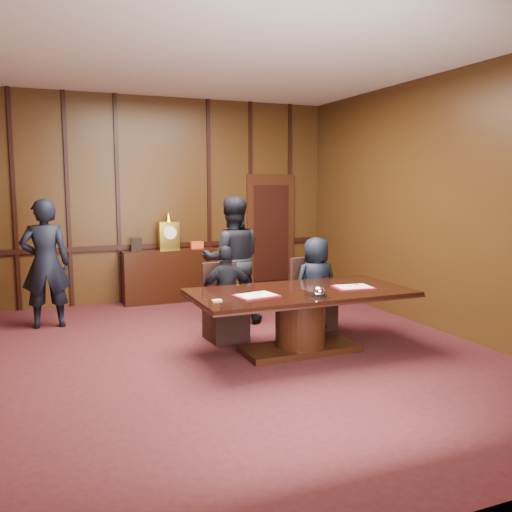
{
  "coord_description": "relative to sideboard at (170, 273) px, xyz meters",
  "views": [
    {
      "loc": [
        -2.15,
        -5.86,
        2.01
      ],
      "look_at": [
        0.63,
        0.85,
        1.05
      ],
      "focal_mm": 38.0,
      "sensor_mm": 36.0,
      "label": 1
    }
  ],
  "objects": [
    {
      "name": "signatory_left",
      "position": [
        0.11,
        -2.66,
        0.13
      ],
      "size": [
        0.75,
        0.35,
        1.24
      ],
      "primitive_type": "imported",
      "rotation": [
        0.0,
        0.0,
        3.07
      ],
      "color": "black",
      "rests_on": "ground"
    },
    {
      "name": "conference_table",
      "position": [
        0.76,
        -3.46,
        0.02
      ],
      "size": [
        2.62,
        1.32,
        0.76
      ],
      "color": "black",
      "rests_on": "ground"
    },
    {
      "name": "sideboard",
      "position": [
        0.0,
        0.0,
        0.0
      ],
      "size": [
        1.6,
        0.45,
        1.54
      ],
      "color": "black",
      "rests_on": "ground"
    },
    {
      "name": "signatory_right",
      "position": [
        1.41,
        -2.66,
        0.17
      ],
      "size": [
        0.65,
        0.44,
        1.3
      ],
      "primitive_type": "imported",
      "rotation": [
        0.0,
        0.0,
        3.1
      ],
      "color": "black",
      "rests_on": "ground"
    },
    {
      "name": "inkstand",
      "position": [
        0.76,
        -3.91,
        0.33
      ],
      "size": [
        0.2,
        0.14,
        0.12
      ],
      "color": "white",
      "rests_on": "conference_table"
    },
    {
      "name": "notepad",
      "position": [
        -0.35,
        -3.66,
        0.28
      ],
      "size": [
        0.1,
        0.07,
        0.01
      ],
      "primitive_type": "cube",
      "rotation": [
        0.0,
        0.0,
        0.03
      ],
      "color": "#E5CF70",
      "rests_on": "conference_table"
    },
    {
      "name": "witness_right",
      "position": [
        0.51,
        -1.79,
        0.44
      ],
      "size": [
        1.04,
        0.89,
        1.84
      ],
      "primitive_type": "imported",
      "rotation": [
        0.0,
        0.0,
        2.9
      ],
      "color": "black",
      "rests_on": "ground"
    },
    {
      "name": "chair_right",
      "position": [
        1.41,
        -2.59,
        -0.19
      ],
      "size": [
        0.56,
        0.56,
        0.99
      ],
      "rotation": [
        0.0,
        0.0,
        0.19
      ],
      "color": "black",
      "rests_on": "ground"
    },
    {
      "name": "room",
      "position": [
        0.07,
        -3.12,
        1.24
      ],
      "size": [
        7.0,
        7.04,
        3.5
      ],
      "color": "#330E15",
      "rests_on": "ground"
    },
    {
      "name": "chair_left",
      "position": [
        0.11,
        -2.59,
        -0.19
      ],
      "size": [
        0.51,
        0.51,
        0.99
      ],
      "rotation": [
        0.0,
        0.0,
        0.06
      ],
      "color": "black",
      "rests_on": "ground"
    },
    {
      "name": "folder_right",
      "position": [
        1.43,
        -3.57,
        0.28
      ],
      "size": [
        0.5,
        0.38,
        0.02
      ],
      "rotation": [
        0.0,
        0.0,
        -0.12
      ],
      "color": "maroon",
      "rests_on": "conference_table"
    },
    {
      "name": "witness_left",
      "position": [
        -2.01,
        -1.05,
        0.43
      ],
      "size": [
        0.69,
        0.47,
        1.82
      ],
      "primitive_type": "imported",
      "rotation": [
        0.0,
        0.0,
        3.08
      ],
      "color": "black",
      "rests_on": "ground"
    },
    {
      "name": "folder_left",
      "position": [
        0.14,
        -3.58,
        0.28
      ],
      "size": [
        0.51,
        0.4,
        0.02
      ],
      "rotation": [
        0.0,
        0.0,
        0.17
      ],
      "color": "maroon",
      "rests_on": "conference_table"
    }
  ]
}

